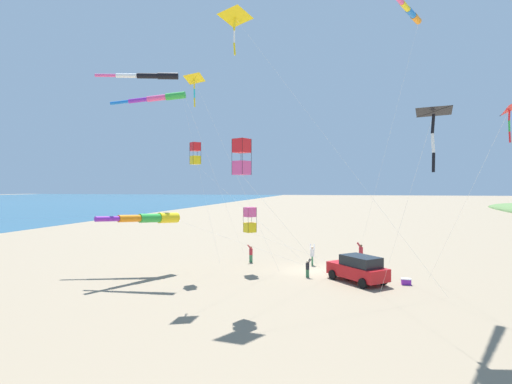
{
  "coord_description": "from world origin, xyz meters",
  "views": [
    {
      "loc": [
        2.04,
        -30.85,
        6.54
      ],
      "look_at": [
        -3.51,
        -5.04,
        6.22
      ],
      "focal_mm": 27.47,
      "sensor_mm": 36.0,
      "label": 1
    }
  ],
  "objects_px": {
    "kite_box_green_low_center": "(195,153)",
    "kite_windsock_checkered_midright": "(151,218)",
    "kite_delta_long_streamer_left": "(433,112)",
    "kite_box_yellow_midlevel": "(242,157)",
    "kite_windsock_blue_topmost": "(158,98)",
    "kite_windsock_purple_drifting": "(149,76)",
    "person_bystander_far": "(251,253)",
    "person_adult_flyer": "(312,254)",
    "person_child_grey_jacket": "(308,267)",
    "kite_delta_small_distant": "(235,18)",
    "kite_windsock_orange_high_right": "(407,9)",
    "parked_car": "(358,268)",
    "kite_box_red_high_left": "(250,220)",
    "cooler_box": "(406,281)",
    "person_child_green_jacket": "(361,252)",
    "kite_delta_white_trailing": "(194,80)",
    "kite_delta_rainbow_low_near": "(508,110)"
  },
  "relations": [
    {
      "from": "kite_delta_small_distant",
      "to": "kite_windsock_orange_high_right",
      "type": "height_order",
      "value": "kite_windsock_orange_high_right"
    },
    {
      "from": "person_bystander_far",
      "to": "kite_box_yellow_midlevel",
      "type": "height_order",
      "value": "kite_box_yellow_midlevel"
    },
    {
      "from": "person_child_grey_jacket",
      "to": "kite_windsock_checkered_midright",
      "type": "bearing_deg",
      "value": -171.85
    },
    {
      "from": "kite_windsock_checkered_midright",
      "to": "kite_delta_small_distant",
      "type": "bearing_deg",
      "value": -20.24
    },
    {
      "from": "kite_windsock_blue_topmost",
      "to": "kite_windsock_orange_high_right",
      "type": "xyz_separation_m",
      "value": [
        17.78,
        -2.21,
        4.2
      ]
    },
    {
      "from": "person_bystander_far",
      "to": "kite_windsock_purple_drifting",
      "type": "relative_size",
      "value": 0.09
    },
    {
      "from": "person_adult_flyer",
      "to": "person_child_green_jacket",
      "type": "distance_m",
      "value": 4.44
    },
    {
      "from": "person_child_green_jacket",
      "to": "kite_delta_small_distant",
      "type": "height_order",
      "value": "kite_delta_small_distant"
    },
    {
      "from": "kite_delta_long_streamer_left",
      "to": "person_adult_flyer",
      "type": "bearing_deg",
      "value": 114.72
    },
    {
      "from": "kite_windsock_orange_high_right",
      "to": "person_bystander_far",
      "type": "bearing_deg",
      "value": 148.02
    },
    {
      "from": "kite_delta_small_distant",
      "to": "kite_box_yellow_midlevel",
      "type": "bearing_deg",
      "value": -67.81
    },
    {
      "from": "person_bystander_far",
      "to": "kite_box_yellow_midlevel",
      "type": "bearing_deg",
      "value": -79.59
    },
    {
      "from": "kite_box_red_high_left",
      "to": "kite_delta_long_streamer_left",
      "type": "bearing_deg",
      "value": -43.32
    },
    {
      "from": "parked_car",
      "to": "kite_windsock_blue_topmost",
      "type": "relative_size",
      "value": 0.32
    },
    {
      "from": "kite_windsock_checkered_midright",
      "to": "kite_windsock_blue_topmost",
      "type": "height_order",
      "value": "kite_windsock_blue_topmost"
    },
    {
      "from": "kite_delta_small_distant",
      "to": "kite_windsock_purple_drifting",
      "type": "relative_size",
      "value": 1.05
    },
    {
      "from": "person_child_grey_jacket",
      "to": "kite_delta_white_trailing",
      "type": "xyz_separation_m",
      "value": [
        -7.0,
        -4.42,
        12.79
      ]
    },
    {
      "from": "cooler_box",
      "to": "kite_box_yellow_midlevel",
      "type": "height_order",
      "value": "kite_box_yellow_midlevel"
    },
    {
      "from": "person_child_grey_jacket",
      "to": "kite_box_green_low_center",
      "type": "xyz_separation_m",
      "value": [
        -8.39,
        -0.59,
        8.36
      ]
    },
    {
      "from": "kite_delta_white_trailing",
      "to": "kite_windsock_orange_high_right",
      "type": "height_order",
      "value": "kite_windsock_orange_high_right"
    },
    {
      "from": "kite_delta_rainbow_low_near",
      "to": "kite_box_red_high_left",
      "type": "bearing_deg",
      "value": 143.68
    },
    {
      "from": "person_child_grey_jacket",
      "to": "kite_windsock_blue_topmost",
      "type": "height_order",
      "value": "kite_windsock_blue_topmost"
    },
    {
      "from": "person_child_green_jacket",
      "to": "person_bystander_far",
      "type": "xyz_separation_m",
      "value": [
        -9.35,
        -1.73,
        -0.12
      ]
    },
    {
      "from": "person_adult_flyer",
      "to": "kite_delta_white_trailing",
      "type": "xyz_separation_m",
      "value": [
        -7.03,
        -8.9,
        12.56
      ]
    },
    {
      "from": "kite_windsock_blue_topmost",
      "to": "kite_windsock_purple_drifting",
      "type": "bearing_deg",
      "value": 124.46
    },
    {
      "from": "kite_delta_long_streamer_left",
      "to": "kite_delta_white_trailing",
      "type": "relative_size",
      "value": 0.74
    },
    {
      "from": "cooler_box",
      "to": "person_bystander_far",
      "type": "bearing_deg",
      "value": 155.67
    },
    {
      "from": "kite_box_green_low_center",
      "to": "kite_windsock_blue_topmost",
      "type": "xyz_separation_m",
      "value": [
        -3.08,
        0.16,
        4.36
      ]
    },
    {
      "from": "person_child_green_jacket",
      "to": "kite_box_red_high_left",
      "type": "height_order",
      "value": "kite_box_red_high_left"
    },
    {
      "from": "person_adult_flyer",
      "to": "person_child_grey_jacket",
      "type": "height_order",
      "value": "person_adult_flyer"
    },
    {
      "from": "kite_delta_long_streamer_left",
      "to": "kite_box_yellow_midlevel",
      "type": "relative_size",
      "value": 1.11
    },
    {
      "from": "parked_car",
      "to": "person_adult_flyer",
      "type": "relative_size",
      "value": 2.5
    },
    {
      "from": "kite_delta_small_distant",
      "to": "kite_box_red_high_left",
      "type": "relative_size",
      "value": 1.74
    },
    {
      "from": "kite_box_green_low_center",
      "to": "kite_box_red_high_left",
      "type": "relative_size",
      "value": 0.97
    },
    {
      "from": "kite_delta_small_distant",
      "to": "kite_box_red_high_left",
      "type": "height_order",
      "value": "kite_delta_small_distant"
    },
    {
      "from": "person_child_grey_jacket",
      "to": "kite_windsock_checkered_midright",
      "type": "xyz_separation_m",
      "value": [
        -11.48,
        -1.64,
        3.51
      ]
    },
    {
      "from": "parked_car",
      "to": "kite_windsock_blue_topmost",
      "type": "height_order",
      "value": "kite_windsock_blue_topmost"
    },
    {
      "from": "person_child_green_jacket",
      "to": "kite_delta_long_streamer_left",
      "type": "bearing_deg",
      "value": -81.46
    },
    {
      "from": "cooler_box",
      "to": "person_child_green_jacket",
      "type": "distance_m",
      "value": 7.62
    },
    {
      "from": "kite_windsock_checkered_midright",
      "to": "kite_box_red_high_left",
      "type": "relative_size",
      "value": 1.54
    },
    {
      "from": "kite_box_yellow_midlevel",
      "to": "kite_delta_small_distant",
      "type": "bearing_deg",
      "value": 112.19
    },
    {
      "from": "cooler_box",
      "to": "kite_box_green_low_center",
      "type": "height_order",
      "value": "kite_box_green_low_center"
    },
    {
      "from": "kite_delta_small_distant",
      "to": "kite_delta_long_streamer_left",
      "type": "height_order",
      "value": "kite_delta_small_distant"
    },
    {
      "from": "kite_box_green_low_center",
      "to": "kite_windsock_orange_high_right",
      "type": "distance_m",
      "value": 17.14
    },
    {
      "from": "kite_box_green_low_center",
      "to": "kite_windsock_checkered_midright",
      "type": "bearing_deg",
      "value": -161.07
    },
    {
      "from": "kite_windsock_checkered_midright",
      "to": "kite_windsock_purple_drifting",
      "type": "xyz_separation_m",
      "value": [
        -3.16,
        5.84,
        12.39
      ]
    },
    {
      "from": "parked_car",
      "to": "kite_box_red_high_left",
      "type": "bearing_deg",
      "value": 168.23
    },
    {
      "from": "kite_windsock_orange_high_right",
      "to": "kite_box_red_high_left",
      "type": "relative_size",
      "value": 1.75
    },
    {
      "from": "person_adult_flyer",
      "to": "kite_box_green_low_center",
      "type": "bearing_deg",
      "value": -149.0
    },
    {
      "from": "person_adult_flyer",
      "to": "person_bystander_far",
      "type": "distance_m",
      "value": 5.33
    }
  ]
}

